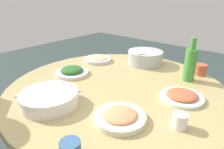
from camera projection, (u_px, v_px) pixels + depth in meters
The scene contains 11 objects.
round_dining_table at pixel (116, 102), 1.22m from camera, with size 1.26×1.26×0.77m.
rice_bowl at pixel (145, 57), 1.52m from camera, with size 0.26×0.26×0.11m.
soup_bowl at pixel (49, 99), 0.98m from camera, with size 0.28×0.28×0.06m.
dish_tofu_braise at pixel (182, 96), 1.03m from camera, with size 0.22×0.22×0.04m.
dish_greens at pixel (72, 71), 1.33m from camera, with size 0.22×0.22×0.05m.
dish_shrimp at pixel (120, 117), 0.86m from camera, with size 0.23×0.23×0.04m.
dish_noodles at pixel (98, 59), 1.58m from camera, with size 0.21×0.21×0.04m.
green_bottle at pixel (190, 64), 1.21m from camera, with size 0.07×0.07×0.27m.
tea_cup_near at pixel (180, 121), 0.81m from camera, with size 0.06×0.06×0.06m, color white.
tea_cup_far at pixel (201, 69), 1.32m from camera, with size 0.07×0.07×0.07m, color #CC5640.
tea_cup_side at pixel (70, 149), 0.67m from camera, with size 0.07×0.07×0.06m, color #396090.
Camera 1 is at (-0.83, -0.67, 1.29)m, focal length 32.29 mm.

